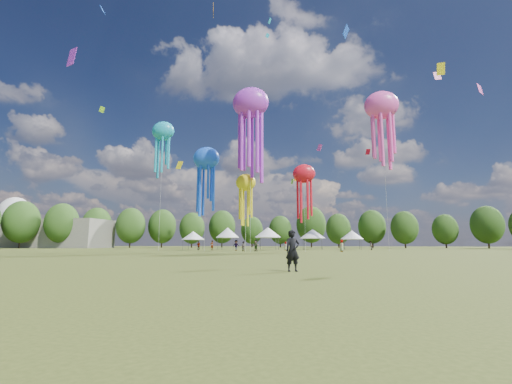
# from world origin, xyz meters

# --- Properties ---
(ground) EXTENTS (300.00, 300.00, 0.00)m
(ground) POSITION_xyz_m (0.00, 0.00, 0.00)
(ground) COLOR #384416
(ground) RESTS_ON ground
(observer_main) EXTENTS (0.78, 0.69, 1.80)m
(observer_main) POSITION_xyz_m (8.03, -1.38, 0.90)
(observer_main) COLOR black
(observer_main) RESTS_ON ground
(spectator_near) EXTENTS (0.95, 0.88, 1.55)m
(spectator_near) POSITION_xyz_m (-3.22, 37.22, 0.78)
(spectator_near) COLOR gray
(spectator_near) RESTS_ON ground
(spectators_far) EXTENTS (33.52, 15.96, 1.84)m
(spectators_far) POSITION_xyz_m (0.30, 43.74, 0.87)
(spectators_far) COLOR gray
(spectators_far) RESTS_ON ground
(festival_tents) EXTENTS (37.61, 9.27, 4.45)m
(festival_tents) POSITION_xyz_m (-1.60, 54.18, 3.20)
(festival_tents) COLOR #47474C
(festival_tents) RESTS_ON ground
(show_kites) EXTENTS (44.10, 18.85, 28.89)m
(show_kites) POSITION_xyz_m (3.87, 39.98, 18.80)
(show_kites) COLOR blue
(show_kites) RESTS_ON ground
(small_kites) EXTENTS (66.82, 62.68, 45.70)m
(small_kites) POSITION_xyz_m (1.67, 41.06, 31.50)
(small_kites) COLOR blue
(small_kites) RESTS_ON ground
(treeline) EXTENTS (201.57, 95.24, 13.43)m
(treeline) POSITION_xyz_m (-3.87, 62.51, 6.54)
(treeline) COLOR #38281C
(treeline) RESTS_ON ground
(hangar) EXTENTS (40.00, 12.00, 8.00)m
(hangar) POSITION_xyz_m (-72.00, 72.00, 4.00)
(hangar) COLOR gray
(hangar) RESTS_ON ground
(radome) EXTENTS (9.00, 9.00, 16.00)m
(radome) POSITION_xyz_m (-88.00, 78.00, 9.99)
(radome) COLOR white
(radome) RESTS_ON ground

